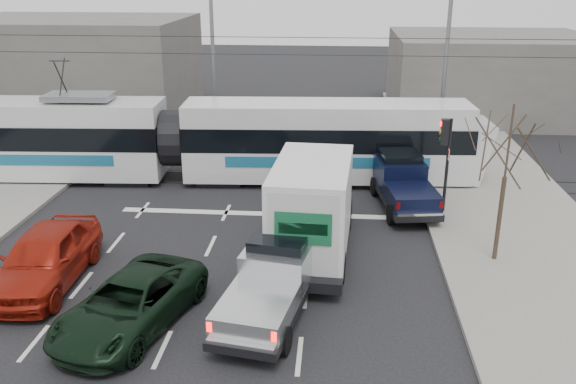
# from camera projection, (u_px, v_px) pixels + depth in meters

# --- Properties ---
(ground) EXTENTS (120.00, 120.00, 0.00)m
(ground) POSITION_uv_depth(u_px,v_px,m) (248.00, 292.00, 17.75)
(ground) COLOR black
(ground) RESTS_ON ground
(sidewalk_right) EXTENTS (6.00, 60.00, 0.15)m
(sidewalk_right) POSITION_uv_depth(u_px,v_px,m) (566.00, 302.00, 17.05)
(sidewalk_right) COLOR gray
(sidewalk_right) RESTS_ON ground
(rails) EXTENTS (60.00, 1.60, 0.03)m
(rails) POSITION_uv_depth(u_px,v_px,m) (280.00, 180.00, 27.10)
(rails) COLOR #33302D
(rails) RESTS_ON ground
(building_left) EXTENTS (14.00, 10.00, 6.00)m
(building_left) POSITION_uv_depth(u_px,v_px,m) (76.00, 67.00, 38.35)
(building_left) COLOR slate
(building_left) RESTS_ON ground
(building_right) EXTENTS (12.00, 10.00, 5.00)m
(building_right) POSITION_uv_depth(u_px,v_px,m) (489.00, 75.00, 38.42)
(building_right) COLOR slate
(building_right) RESTS_ON ground
(bare_tree) EXTENTS (2.40, 2.40, 5.00)m
(bare_tree) POSITION_uv_depth(u_px,v_px,m) (508.00, 149.00, 18.20)
(bare_tree) COLOR #47382B
(bare_tree) RESTS_ON ground
(traffic_signal) EXTENTS (0.44, 0.44, 3.60)m
(traffic_signal) POSITION_uv_depth(u_px,v_px,m) (445.00, 145.00, 22.39)
(traffic_signal) COLOR black
(traffic_signal) RESTS_ON ground
(street_lamp_near) EXTENTS (2.38, 0.25, 9.00)m
(street_lamp_near) POSITION_uv_depth(u_px,v_px,m) (442.00, 53.00, 28.52)
(street_lamp_near) COLOR slate
(street_lamp_near) RESTS_ON ground
(street_lamp_far) EXTENTS (2.38, 0.25, 9.00)m
(street_lamp_far) POSITION_uv_depth(u_px,v_px,m) (209.00, 46.00, 31.26)
(street_lamp_far) COLOR slate
(street_lamp_far) RESTS_ON ground
(catenary) EXTENTS (60.00, 0.20, 7.00)m
(catenary) POSITION_uv_depth(u_px,v_px,m) (279.00, 93.00, 25.76)
(catenary) COLOR black
(catenary) RESTS_ON ground
(tram) EXTENTS (25.62, 3.92, 5.21)m
(tram) POSITION_uv_depth(u_px,v_px,m) (173.00, 139.00, 26.55)
(tram) COLOR silver
(tram) RESTS_ON ground
(silver_pickup) EXTENTS (2.70, 5.51, 1.91)m
(silver_pickup) POSITION_uv_depth(u_px,v_px,m) (274.00, 277.00, 16.62)
(silver_pickup) COLOR black
(silver_pickup) RESTS_ON ground
(box_truck) EXTENTS (2.69, 6.76, 3.32)m
(box_truck) POSITION_uv_depth(u_px,v_px,m) (313.00, 208.00, 19.53)
(box_truck) COLOR black
(box_truck) RESTS_ON ground
(navy_pickup) EXTENTS (2.44, 5.01, 2.03)m
(navy_pickup) POSITION_uv_depth(u_px,v_px,m) (403.00, 182.00, 23.86)
(navy_pickup) COLOR black
(navy_pickup) RESTS_ON ground
(green_car) EXTENTS (3.54, 5.38, 1.38)m
(green_car) POSITION_uv_depth(u_px,v_px,m) (130.00, 303.00, 15.81)
(green_car) COLOR black
(green_car) RESTS_ON ground
(red_car) EXTENTS (2.13, 5.07, 1.71)m
(red_car) POSITION_uv_depth(u_px,v_px,m) (45.00, 257.00, 17.97)
(red_car) COLOR #9B1C0E
(red_car) RESTS_ON ground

